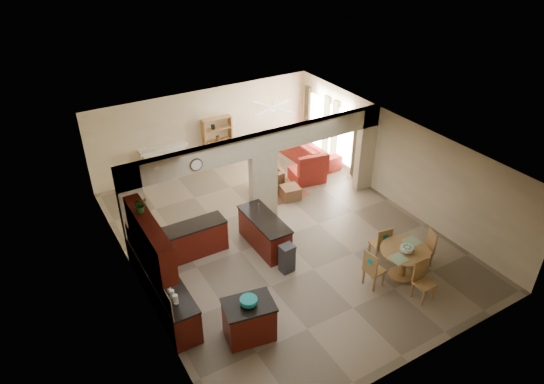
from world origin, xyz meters
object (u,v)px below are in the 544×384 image
kitchen_island (249,320)px  dining_table (404,259)px  armchair (269,180)px  sofa (307,149)px

kitchen_island → dining_table: (4.20, -0.22, 0.07)m
kitchen_island → armchair: size_ratio=1.48×
kitchen_island → sofa: bearing=57.8°
dining_table → sofa: dining_table is taller
dining_table → armchair: (-0.72, 5.38, -0.17)m
sofa → armchair: (-2.28, -1.17, -0.04)m
sofa → kitchen_island: bearing=135.7°
dining_table → sofa: 6.74m
kitchen_island → armchair: kitchen_island is taller
kitchen_island → armchair: 6.23m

